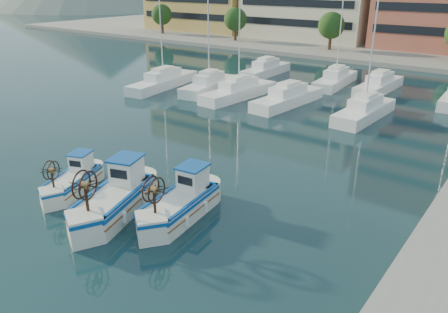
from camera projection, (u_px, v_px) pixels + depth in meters
ground at (123, 224)px, 20.63m from camera, size 300.00×300.00×0.00m
hill_west at (103, 7)px, 180.07m from camera, size 180.00×180.00×60.00m
yacht_marina at (317, 91)px, 43.07m from camera, size 38.89×21.87×11.50m
fishing_boat_a at (73, 179)px, 23.71m from camera, size 2.83×4.00×2.41m
fishing_boat_b at (116, 197)px, 21.32m from camera, size 3.55×5.31×3.21m
fishing_boat_c at (181, 202)px, 21.06m from camera, size 2.49×4.78×2.91m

